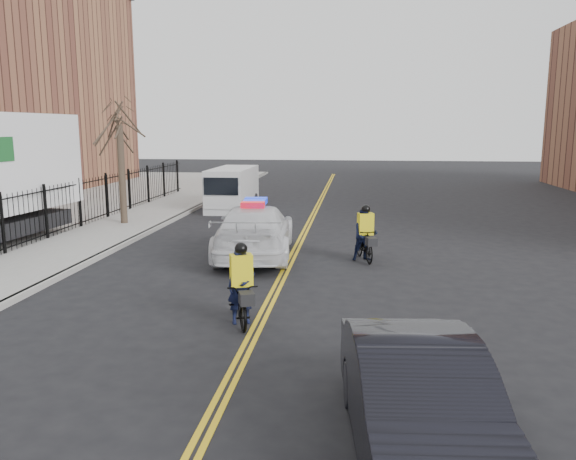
% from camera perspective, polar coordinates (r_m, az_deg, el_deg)
% --- Properties ---
extents(ground, '(120.00, 120.00, 0.00)m').
position_cam_1_polar(ground, '(12.90, -2.19, -7.97)').
color(ground, black).
rests_on(ground, ground).
extents(center_line_left, '(0.10, 60.00, 0.01)m').
position_cam_1_polar(center_line_left, '(20.60, 1.09, -0.99)').
color(center_line_left, gold).
rests_on(center_line_left, ground).
extents(center_line_right, '(0.10, 60.00, 0.01)m').
position_cam_1_polar(center_line_right, '(20.58, 1.53, -1.00)').
color(center_line_right, gold).
rests_on(center_line_right, ground).
extents(sidewalk, '(3.00, 60.00, 0.15)m').
position_cam_1_polar(sidewalk, '(22.56, -18.01, -0.33)').
color(sidewalk, gray).
rests_on(sidewalk, ground).
extents(curb, '(0.20, 60.00, 0.15)m').
position_cam_1_polar(curb, '(21.97, -14.46, -0.42)').
color(curb, gray).
rests_on(curb, ground).
extents(iron_fence, '(0.12, 28.00, 2.00)m').
position_cam_1_polar(iron_fence, '(23.09, -21.52, 2.02)').
color(iron_fence, black).
rests_on(iron_fence, ground).
extents(street_tree, '(3.20, 3.20, 4.80)m').
position_cam_1_polar(street_tree, '(24.07, -16.69, 8.68)').
color(street_tree, '#33271E').
rests_on(street_tree, sidewalk).
extents(police_cruiser, '(2.80, 5.87, 1.81)m').
position_cam_1_polar(police_cruiser, '(17.87, -3.39, -0.06)').
color(police_cruiser, silver).
rests_on(police_cruiser, ground).
extents(dark_sedan, '(2.06, 4.68, 1.49)m').
position_cam_1_polar(dark_sedan, '(7.29, 13.24, -16.89)').
color(dark_sedan, black).
rests_on(dark_sedan, ground).
extents(cargo_van, '(1.94, 4.95, 2.07)m').
position_cam_1_polar(cargo_van, '(28.39, -5.70, 4.14)').
color(cargo_van, silver).
rests_on(cargo_van, ground).
extents(cyclist_near, '(1.20, 1.87, 1.73)m').
position_cam_1_polar(cyclist_near, '(11.84, -4.72, -6.63)').
color(cyclist_near, black).
rests_on(cyclist_near, ground).
extents(cyclist_far, '(0.95, 1.79, 1.75)m').
position_cam_1_polar(cyclist_far, '(17.41, 7.85, -0.90)').
color(cyclist_far, black).
rests_on(cyclist_far, ground).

